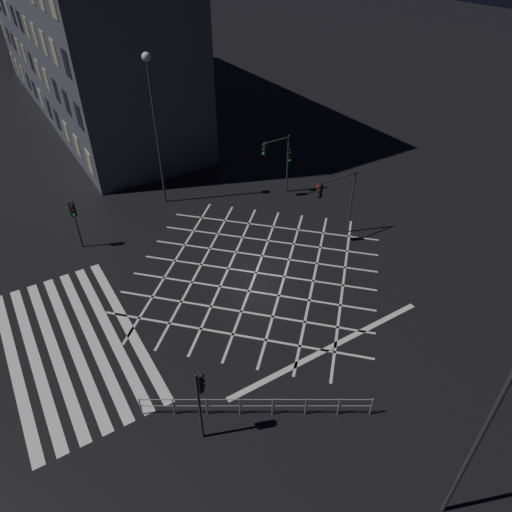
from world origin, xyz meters
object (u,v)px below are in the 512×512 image
at_px(traffic_light_sw_main, 74,216).
at_px(street_lamp_west, 152,100).
at_px(traffic_light_nw_main, 288,162).
at_px(traffic_light_nw_cross, 275,155).
at_px(street_lamp_east, 494,410).
at_px(traffic_light_median_north, 335,194).
at_px(traffic_light_se_cross, 200,393).

relative_size(traffic_light_sw_main, street_lamp_west, 0.32).
bearing_deg(traffic_light_nw_main, traffic_light_nw_cross, -97.13).
height_order(traffic_light_sw_main, street_lamp_west, street_lamp_west).
bearing_deg(street_lamp_east, traffic_light_median_north, 154.17).
relative_size(traffic_light_nw_main, street_lamp_west, 0.34).
height_order(traffic_light_nw_cross, traffic_light_se_cross, traffic_light_nw_cross).
xyz_separation_m(traffic_light_nw_cross, street_lamp_east, (22.23, -7.61, 2.66)).
bearing_deg(traffic_light_sw_main, traffic_light_median_north, 61.98).
bearing_deg(street_lamp_east, traffic_light_se_cross, -140.27).
distance_m(traffic_light_nw_cross, street_lamp_east, 23.65).
distance_m(traffic_light_nw_main, traffic_light_sw_main, 15.29).
height_order(traffic_light_nw_main, traffic_light_se_cross, traffic_light_se_cross).
xyz_separation_m(traffic_light_sw_main, street_lamp_west, (-2.68, 6.78, 5.11)).
xyz_separation_m(street_lamp_east, street_lamp_west, (-25.65, 0.21, 1.55)).
distance_m(traffic_light_nw_cross, street_lamp_west, 9.18).
height_order(street_lamp_east, street_lamp_west, street_lamp_west).
relative_size(traffic_light_median_north, traffic_light_nw_cross, 1.00).
bearing_deg(traffic_light_se_cross, traffic_light_nw_cross, 48.34).
xyz_separation_m(traffic_light_nw_main, traffic_light_median_north, (6.61, -1.20, 0.83)).
xyz_separation_m(traffic_light_sw_main, street_lamp_east, (22.97, 6.57, 3.56)).
relative_size(traffic_light_sw_main, street_lamp_east, 0.37).
xyz_separation_m(traffic_light_nw_main, traffic_light_se_cross, (15.02, -14.57, 0.28)).
bearing_deg(street_lamp_west, traffic_light_se_cross, -18.13).
height_order(traffic_light_median_north, traffic_light_sw_main, traffic_light_median_north).
relative_size(traffic_light_nw_main, street_lamp_east, 0.39).
distance_m(traffic_light_sw_main, traffic_light_se_cross, 15.92).
bearing_deg(traffic_light_nw_cross, street_lamp_east, 71.10).
distance_m(street_lamp_east, street_lamp_west, 25.70).
distance_m(traffic_light_sw_main, street_lamp_east, 24.15).
relative_size(traffic_light_median_north, traffic_light_se_cross, 1.16).
bearing_deg(street_lamp_east, street_lamp_west, 179.54).
bearing_deg(traffic_light_sw_main, traffic_light_nw_main, 86.73).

